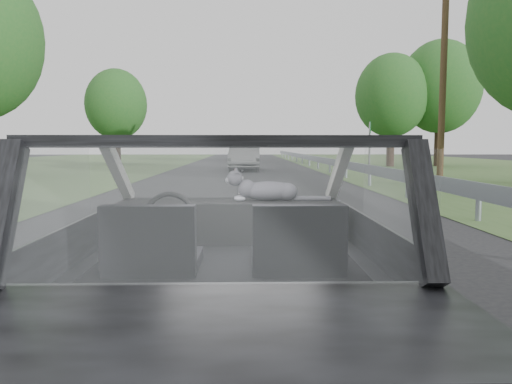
{
  "coord_description": "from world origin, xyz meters",
  "views": [
    {
      "loc": [
        0.11,
        -3.01,
        1.41
      ],
      "look_at": [
        0.19,
        0.52,
        1.07
      ],
      "focal_mm": 35.0,
      "sensor_mm": 36.0,
      "label": 1
    }
  ],
  "objects_px": {
    "cat": "(269,190)",
    "utility_pole": "(443,78)",
    "other_car": "(245,156)",
    "subject_car": "(227,256)",
    "highway_sign": "(370,146)"
  },
  "relations": [
    {
      "from": "subject_car",
      "to": "utility_pole",
      "type": "distance_m",
      "value": 19.78
    },
    {
      "from": "other_car",
      "to": "utility_pole",
      "type": "xyz_separation_m",
      "value": [
        8.17,
        -7.0,
        3.36
      ]
    },
    {
      "from": "utility_pole",
      "to": "subject_car",
      "type": "bearing_deg",
      "value": -115.17
    },
    {
      "from": "subject_car",
      "to": "utility_pole",
      "type": "bearing_deg",
      "value": 64.83
    },
    {
      "from": "other_car",
      "to": "highway_sign",
      "type": "distance_m",
      "value": 7.16
    },
    {
      "from": "other_car",
      "to": "highway_sign",
      "type": "xyz_separation_m",
      "value": [
        7.11,
        0.65,
        0.58
      ]
    },
    {
      "from": "subject_car",
      "to": "other_car",
      "type": "relative_size",
      "value": 0.85
    },
    {
      "from": "highway_sign",
      "to": "cat",
      "type": "bearing_deg",
      "value": -94.81
    },
    {
      "from": "cat",
      "to": "other_car",
      "type": "height_order",
      "value": "other_car"
    },
    {
      "from": "subject_car",
      "to": "cat",
      "type": "distance_m",
      "value": 0.76
    },
    {
      "from": "other_car",
      "to": "highway_sign",
      "type": "bearing_deg",
      "value": 6.31
    },
    {
      "from": "subject_car",
      "to": "highway_sign",
      "type": "xyz_separation_m",
      "value": [
        7.23,
        25.28,
        0.63
      ]
    },
    {
      "from": "utility_pole",
      "to": "other_car",
      "type": "bearing_deg",
      "value": 139.39
    },
    {
      "from": "other_car",
      "to": "utility_pole",
      "type": "bearing_deg",
      "value": -39.5
    },
    {
      "from": "cat",
      "to": "utility_pole",
      "type": "relative_size",
      "value": 0.07
    }
  ]
}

